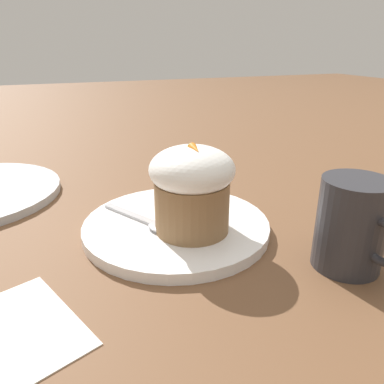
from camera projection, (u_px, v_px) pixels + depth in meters
ground_plane at (176, 231)px, 0.49m from camera, size 4.00×4.00×0.00m
dessert_plate at (176, 226)px, 0.49m from camera, size 0.24×0.24×0.01m
carrot_cake at (192, 187)px, 0.44m from camera, size 0.10×0.10×0.11m
spoon at (153, 223)px, 0.47m from camera, size 0.12×0.08×0.01m
coffee_cup at (352, 225)px, 0.39m from camera, size 0.10×0.07×0.10m
paper_napkin at (7, 335)px, 0.31m from camera, size 0.16×0.15×0.00m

